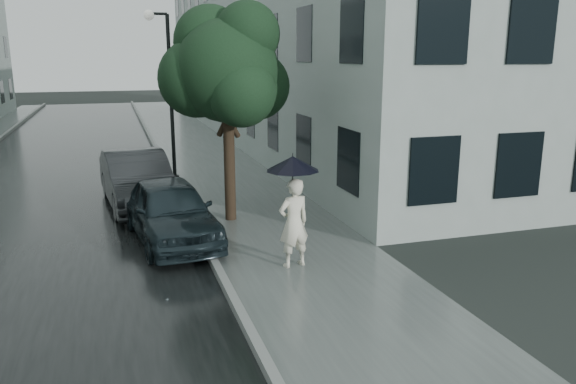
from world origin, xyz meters
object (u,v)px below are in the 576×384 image
object	(u,v)px
car_near	(171,210)
car_far	(137,179)
street_tree	(226,69)
pedestrian	(294,223)
lamp_post	(166,87)

from	to	relation	value
car_near	car_far	size ratio (longest dim) A/B	0.90
street_tree	car_near	world-z (taller)	street_tree
street_tree	car_near	distance (m)	3.66
car_far	pedestrian	bearing A→B (deg)	-70.32
pedestrian	lamp_post	xyz separation A→B (m)	(-1.52, 8.46, 2.18)
street_tree	car_far	size ratio (longest dim) A/B	1.17
pedestrian	car_far	xyz separation A→B (m)	(-2.67, 5.58, -0.14)
pedestrian	lamp_post	distance (m)	8.87
pedestrian	car_near	xyz separation A→B (m)	(-2.12, 2.31, -0.19)
lamp_post	pedestrian	bearing A→B (deg)	-82.50
street_tree	car_far	bearing A→B (deg)	138.16
street_tree	lamp_post	xyz separation A→B (m)	(-1.00, 4.81, -0.64)
lamp_post	car_far	world-z (taller)	lamp_post
lamp_post	car_far	xyz separation A→B (m)	(-1.16, -2.88, -2.32)
lamp_post	street_tree	bearing A→B (deg)	-80.95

